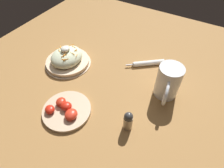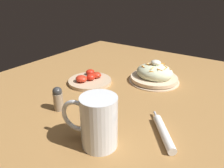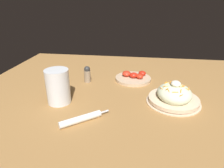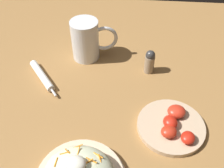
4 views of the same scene
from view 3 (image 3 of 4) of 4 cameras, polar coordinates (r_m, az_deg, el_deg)
The scene contains 6 objects.
ground_plane at distance 0.83m, azimuth 1.73°, elevation -5.55°, with size 1.43×1.43×0.00m, color #9E703D.
salad_plate at distance 0.86m, azimuth 17.71°, elevation -3.31°, with size 0.23×0.23×0.10m.
beer_mug at distance 0.84m, azimuth -15.44°, elevation -1.16°, with size 0.16×0.10×0.15m.
napkin_roll at distance 0.71m, azimuth -9.06°, elevation -10.07°, with size 0.13×0.16×0.02m.
tomato_plate at distance 1.06m, azimuth 6.28°, elevation 1.90°, with size 0.19×0.19×0.04m.
salt_shaker at distance 1.02m, azimuth -7.26°, elevation 2.90°, with size 0.03×0.03×0.09m.
Camera 3 is at (-0.72, -0.08, 0.41)m, focal length 31.17 mm.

